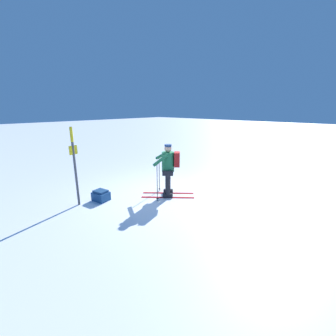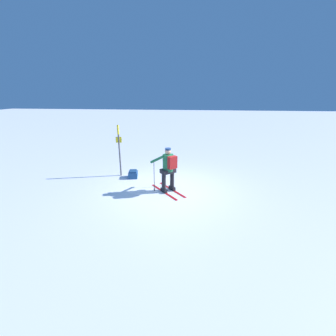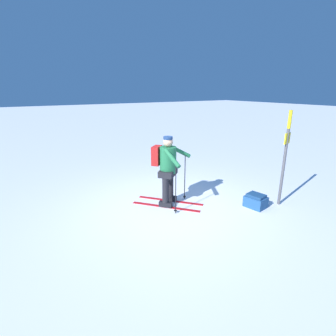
{
  "view_description": "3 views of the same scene",
  "coord_description": "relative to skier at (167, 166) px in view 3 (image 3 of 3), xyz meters",
  "views": [
    {
      "loc": [
        4.84,
        4.61,
        2.68
      ],
      "look_at": [
        0.02,
        0.15,
        0.89
      ],
      "focal_mm": 24.0,
      "sensor_mm": 36.0,
      "label": 1
    },
    {
      "loc": [
        -0.85,
        7.64,
        3.43
      ],
      "look_at": [
        0.02,
        0.15,
        0.89
      ],
      "focal_mm": 24.0,
      "sensor_mm": 36.0,
      "label": 2
    },
    {
      "loc": [
        -2.98,
        -4.68,
        2.63
      ],
      "look_at": [
        0.02,
        0.15,
        0.89
      ],
      "focal_mm": 28.0,
      "sensor_mm": 36.0,
      "label": 3
    }
  ],
  "objects": [
    {
      "name": "trail_marker",
      "position": [
        2.23,
        -1.41,
        0.37
      ],
      "size": [
        0.24,
        0.07,
        2.18
      ],
      "color": "#4C4C51",
      "rests_on": "ground_plane"
    },
    {
      "name": "ground_plane",
      "position": [
        -0.01,
        -0.17,
        -0.93
      ],
      "size": [
        80.0,
        80.0,
        0.0
      ],
      "primitive_type": "plane",
      "color": "white"
    },
    {
      "name": "skier",
      "position": [
        0.0,
        0.0,
        0.0
      ],
      "size": [
        1.4,
        1.52,
        1.61
      ],
      "color": "red",
      "rests_on": "ground_plane"
    },
    {
      "name": "dropped_backpack",
      "position": [
        1.64,
        -1.22,
        -0.79
      ],
      "size": [
        0.44,
        0.5,
        0.31
      ],
      "color": "navy",
      "rests_on": "ground_plane"
    }
  ]
}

